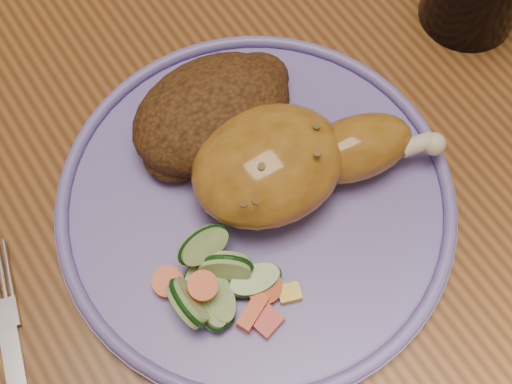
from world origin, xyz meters
TOP-DOWN VIEW (x-y plane):
  - ground at (0.00, 0.00)m, footprint 4.00×4.00m
  - dining_table at (0.00, 0.00)m, footprint 0.90×1.40m
  - plate at (-0.05, -0.11)m, footprint 0.30×0.30m
  - plate_rim at (-0.05, -0.11)m, footprint 0.30×0.30m
  - chicken_leg at (-0.02, -0.11)m, footprint 0.19×0.11m
  - rice_pilaf at (-0.04, -0.04)m, footprint 0.14×0.09m
  - vegetable_pile at (-0.11, -0.16)m, footprint 0.09×0.09m
  - fork at (-0.26, -0.13)m, footprint 0.06×0.16m

SIDE VIEW (x-z plane):
  - ground at x=0.00m, z-range 0.00..0.00m
  - dining_table at x=0.00m, z-range 0.29..1.04m
  - fork at x=-0.26m, z-range 0.75..0.76m
  - plate at x=-0.05m, z-range 0.75..0.76m
  - plate_rim at x=-0.05m, z-range 0.76..0.77m
  - vegetable_pile at x=-0.11m, z-range 0.75..0.80m
  - rice_pilaf at x=-0.04m, z-range 0.76..0.81m
  - chicken_leg at x=-0.02m, z-range 0.76..0.82m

